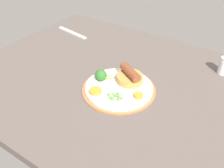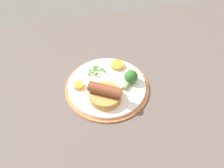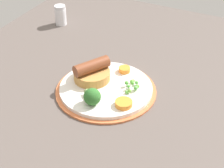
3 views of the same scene
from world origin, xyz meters
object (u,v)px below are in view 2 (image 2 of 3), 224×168
(sausage_pudding, at_px, (105,93))
(pea_pile, at_px, (95,70))
(carrot_slice_0, at_px, (79,86))
(dinner_plate, at_px, (107,87))
(broccoli_floret_near, at_px, (131,77))
(carrot_slice_3, at_px, (117,65))

(sausage_pudding, relative_size, pea_pile, 1.72)
(carrot_slice_0, bearing_deg, dinner_plate, -8.28)
(dinner_plate, relative_size, sausage_pudding, 2.60)
(dinner_plate, xyz_separation_m, sausage_pudding, (-0.01, -0.04, 0.03))
(pea_pile, bearing_deg, broccoli_floret_near, -32.12)
(sausage_pudding, bearing_deg, carrot_slice_0, 170.33)
(broccoli_floret_near, bearing_deg, dinner_plate, 132.06)
(carrot_slice_0, relative_size, carrot_slice_3, 0.74)
(dinner_plate, bearing_deg, carrot_slice_3, 56.28)
(sausage_pudding, distance_m, carrot_slice_0, 0.09)
(dinner_plate, xyz_separation_m, broccoli_floret_near, (0.07, 0.00, 0.03))
(sausage_pudding, xyz_separation_m, pea_pile, (-0.01, 0.10, -0.01))
(sausage_pudding, xyz_separation_m, carrot_slice_0, (-0.07, 0.05, -0.01))
(sausage_pudding, xyz_separation_m, broccoli_floret_near, (0.08, 0.04, -0.00))
(dinner_plate, height_order, carrot_slice_3, carrot_slice_3)
(carrot_slice_0, distance_m, carrot_slice_3, 0.14)
(dinner_plate, xyz_separation_m, carrot_slice_3, (0.05, 0.07, 0.01))
(sausage_pudding, distance_m, pea_pile, 0.10)
(dinner_plate, height_order, sausage_pudding, sausage_pudding)
(dinner_plate, bearing_deg, sausage_pudding, -108.18)
(pea_pile, relative_size, broccoli_floret_near, 0.99)
(pea_pile, height_order, carrot_slice_3, pea_pile)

